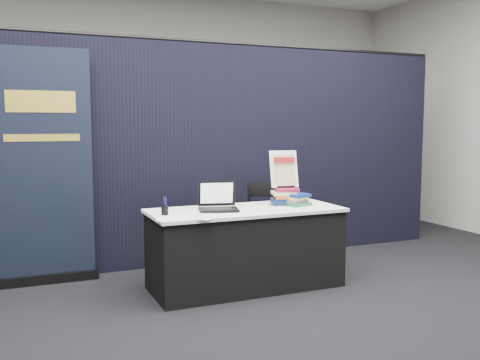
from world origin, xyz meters
The scene contains 15 objects.
floor centered at (0.00, 0.00, 0.00)m, with size 8.00×8.00×0.00m, color black.
wall_back centered at (0.00, 4.00, 1.75)m, with size 8.00×0.02×3.50m, color #ACA9A2.
drape_partition centered at (0.00, 1.60, 1.20)m, with size 6.00×0.08×2.40m, color black.
display_table centered at (0.00, 0.55, 0.38)m, with size 1.80×0.75×0.75m.
laptop centered at (-0.28, 0.58, 0.81)m, with size 0.40×0.36×0.27m.
mouse centered at (-0.17, 0.52, 0.77)m, with size 0.07×0.11×0.03m, color black.
brochure_left centered at (-0.78, 0.31, 0.75)m, with size 0.27×0.19×0.00m, color white.
brochure_mid centered at (-0.58, 0.27, 0.75)m, with size 0.26×0.19×0.00m, color silver.
brochure_right centered at (-0.44, 0.52, 0.75)m, with size 0.30×0.21×0.00m, color silver.
pen_cup centered at (-0.78, 0.51, 0.79)m, with size 0.06×0.06×0.08m, color black.
book_stack_tall centered at (0.46, 0.63, 0.83)m, with size 0.29×0.26×0.17m.
book_stack_short centered at (0.54, 0.53, 0.81)m, with size 0.24×0.22×0.11m.
info_sign centered at (0.46, 0.66, 1.09)m, with size 0.29×0.16×0.37m.
pullup_banner centered at (-1.71, 1.43, 1.00)m, with size 0.96×0.11×2.25m.
stacking_chair centered at (0.56, 1.12, 0.50)m, with size 0.51×0.52×0.90m.
Camera 1 is at (-2.00, -3.95, 1.54)m, focal length 40.00 mm.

